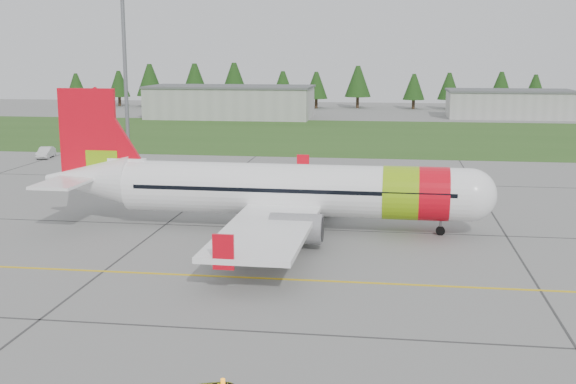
# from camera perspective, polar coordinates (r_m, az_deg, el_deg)

# --- Properties ---
(ground) EXTENTS (320.00, 320.00, 0.00)m
(ground) POSITION_cam_1_polar(r_m,az_deg,el_deg) (33.73, 4.80, -11.32)
(ground) COLOR gray
(ground) RESTS_ON ground
(aircraft) EXTENTS (33.60, 30.82, 10.18)m
(aircraft) POSITION_cam_1_polar(r_m,az_deg,el_deg) (52.57, -0.42, 0.17)
(aircraft) COLOR white
(aircraft) RESTS_ON ground
(follow_me_car) EXTENTS (1.75, 1.90, 3.87)m
(follow_me_car) POSITION_cam_1_polar(r_m,az_deg,el_deg) (26.06, -5.19, -13.63)
(follow_me_car) COLOR yellow
(follow_me_car) RESTS_ON ground
(service_van) EXTENTS (1.63, 1.57, 4.07)m
(service_van) POSITION_cam_1_polar(r_m,az_deg,el_deg) (93.95, -18.65, 3.80)
(service_van) COLOR silver
(service_van) RESTS_ON ground
(grass_strip) EXTENTS (320.00, 50.00, 0.03)m
(grass_strip) POSITION_cam_1_polar(r_m,az_deg,el_deg) (113.91, 7.24, 4.42)
(grass_strip) COLOR #30561E
(grass_strip) RESTS_ON ground
(taxi_guideline) EXTENTS (120.00, 0.25, 0.02)m
(taxi_guideline) POSITION_cam_1_polar(r_m,az_deg,el_deg) (41.23, 5.46, -7.12)
(taxi_guideline) COLOR gold
(taxi_guideline) RESTS_ON ground
(hangar_west) EXTENTS (32.00, 14.00, 6.00)m
(hangar_west) POSITION_cam_1_polar(r_m,az_deg,el_deg) (145.01, -4.56, 7.04)
(hangar_west) COLOR #A8A8A3
(hangar_west) RESTS_ON ground
(hangar_east) EXTENTS (24.00, 12.00, 5.20)m
(hangar_east) POSITION_cam_1_polar(r_m,az_deg,el_deg) (151.34, 17.07, 6.60)
(hangar_east) COLOR #A8A8A3
(hangar_east) RESTS_ON ground
(floodlight_mast) EXTENTS (0.50, 0.50, 20.00)m
(floodlight_mast) POSITION_cam_1_polar(r_m,az_deg,el_deg) (95.36, -12.73, 9.01)
(floodlight_mast) COLOR slate
(floodlight_mast) RESTS_ON ground
(treeline) EXTENTS (160.00, 8.00, 10.00)m
(treeline) POSITION_cam_1_polar(r_m,az_deg,el_deg) (169.37, 7.61, 8.21)
(treeline) COLOR #1C3F14
(treeline) RESTS_ON ground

